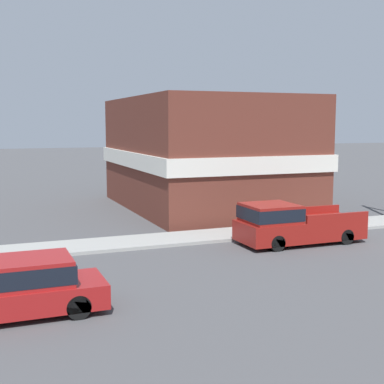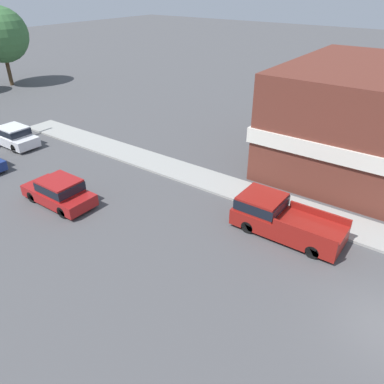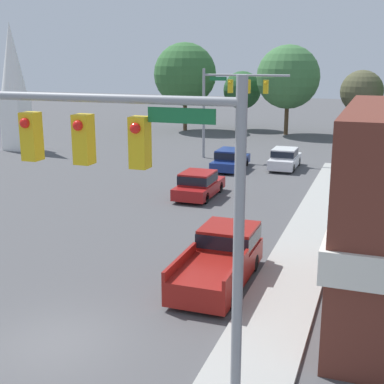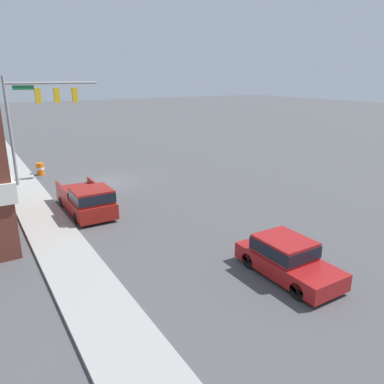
# 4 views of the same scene
# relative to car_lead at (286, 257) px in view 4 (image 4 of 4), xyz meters

# --- Properties ---
(ground_plane) EXTENTS (200.00, 200.00, 0.00)m
(ground_plane) POSITION_rel_car_lead_xyz_m (1.53, -17.32, -0.80)
(ground_plane) COLOR #4C4C4F
(sidewalk_curb) EXTENTS (2.40, 60.00, 0.14)m
(sidewalk_curb) POSITION_rel_car_lead_xyz_m (7.23, -17.32, -0.73)
(sidewalk_curb) COLOR #9E9E99
(sidewalk_curb) RESTS_ON ground
(near_signal_assembly) EXTENTS (6.50, 0.49, 7.78)m
(near_signal_assembly) POSITION_rel_car_lead_xyz_m (5.41, -19.47, 4.89)
(near_signal_assembly) COLOR gray
(near_signal_assembly) RESTS_ON ground
(car_lead) EXTENTS (1.94, 4.46, 1.55)m
(car_lead) POSITION_rel_car_lead_xyz_m (0.00, 0.00, 0.00)
(car_lead) COLOR black
(car_lead) RESTS_ON ground
(pickup_truck_parked) EXTENTS (2.15, 5.46, 1.78)m
(pickup_truck_parked) POSITION_rel_car_lead_xyz_m (4.76, -11.24, 0.08)
(pickup_truck_parked) COLOR black
(pickup_truck_parked) RESTS_ON ground
(construction_barrel) EXTENTS (0.62, 0.62, 1.00)m
(construction_barrel) POSITION_rel_car_lead_xyz_m (5.43, -22.17, -0.30)
(construction_barrel) COLOR orange
(construction_barrel) RESTS_ON ground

